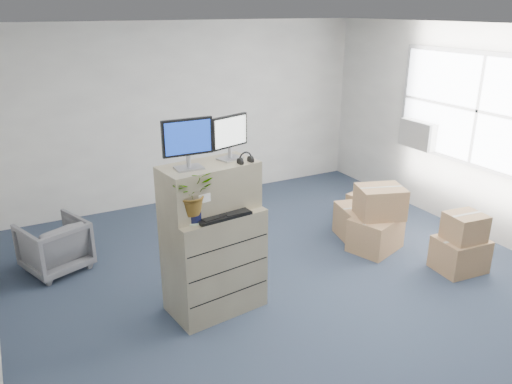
% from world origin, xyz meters
% --- Properties ---
extents(ground, '(7.00, 7.00, 0.00)m').
position_xyz_m(ground, '(0.00, 0.00, 0.00)').
color(ground, '#263545').
rests_on(ground, ground).
extents(wall_back, '(6.00, 0.02, 2.80)m').
position_xyz_m(wall_back, '(0.00, 3.51, 1.40)').
color(wall_back, '#BAB7B1').
rests_on(wall_back, ground).
extents(wall_right, '(0.02, 7.00, 2.80)m').
position_xyz_m(wall_right, '(3.01, 0.00, 1.40)').
color(wall_right, '#BAB7B1').
rests_on(wall_right, ground).
extents(window, '(0.07, 2.72, 1.52)m').
position_xyz_m(window, '(2.96, 0.50, 1.70)').
color(window, gray).
rests_on(window, wall_right).
extents(ac_unit, '(0.24, 0.60, 0.40)m').
position_xyz_m(ac_unit, '(2.87, 1.40, 1.20)').
color(ac_unit, '#B9B9B4').
rests_on(ac_unit, wall_right).
extents(filing_cabinet_lower, '(1.01, 0.69, 1.10)m').
position_xyz_m(filing_cabinet_lower, '(-0.94, 0.33, 0.55)').
color(filing_cabinet_lower, gray).
rests_on(filing_cabinet_lower, ground).
extents(filing_cabinet_upper, '(0.99, 0.59, 0.47)m').
position_xyz_m(filing_cabinet_upper, '(-0.95, 0.38, 1.33)').
color(filing_cabinet_upper, gray).
rests_on(filing_cabinet_upper, filing_cabinet_lower).
extents(monitor_left, '(0.48, 0.19, 0.48)m').
position_xyz_m(monitor_left, '(-1.17, 0.33, 1.84)').
color(monitor_left, '#99999E').
rests_on(monitor_left, filing_cabinet_upper).
extents(monitor_right, '(0.43, 0.23, 0.44)m').
position_xyz_m(monitor_right, '(-0.69, 0.44, 1.81)').
color(monitor_right, '#99999E').
rests_on(monitor_right, filing_cabinet_upper).
extents(headphones, '(0.15, 0.04, 0.15)m').
position_xyz_m(headphones, '(-0.62, 0.25, 1.61)').
color(headphones, black).
rests_on(headphones, filing_cabinet_upper).
extents(keyboard, '(0.57, 0.29, 0.03)m').
position_xyz_m(keyboard, '(-0.92, 0.16, 1.11)').
color(keyboard, black).
rests_on(keyboard, filing_cabinet_lower).
extents(mouse, '(0.10, 0.09, 0.03)m').
position_xyz_m(mouse, '(-0.60, 0.26, 1.11)').
color(mouse, silver).
rests_on(mouse, filing_cabinet_lower).
extents(water_bottle, '(0.07, 0.07, 0.26)m').
position_xyz_m(water_bottle, '(-0.86, 0.35, 1.23)').
color(water_bottle, '#999BA2').
rests_on(water_bottle, filing_cabinet_lower).
extents(phone_dock, '(0.07, 0.06, 0.14)m').
position_xyz_m(phone_dock, '(-1.01, 0.37, 1.15)').
color(phone_dock, silver).
rests_on(phone_dock, filing_cabinet_lower).
extents(external_drive, '(0.24, 0.19, 0.07)m').
position_xyz_m(external_drive, '(-0.63, 0.50, 1.13)').
color(external_drive, black).
rests_on(external_drive, filing_cabinet_lower).
extents(tissue_box, '(0.24, 0.13, 0.09)m').
position_xyz_m(tissue_box, '(-0.58, 0.51, 1.21)').
color(tissue_box, '#3D91D2').
rests_on(tissue_box, external_drive).
extents(potted_plant, '(0.42, 0.46, 0.42)m').
position_xyz_m(potted_plant, '(-1.21, 0.17, 1.34)').
color(potted_plant, '#B2CAA3').
rests_on(potted_plant, filing_cabinet_lower).
extents(office_chair, '(0.85, 0.82, 0.69)m').
position_xyz_m(office_chair, '(-2.32, 1.95, 0.34)').
color(office_chair, '#5A5A5E').
rests_on(office_chair, ground).
extents(cardboard_boxes, '(1.26, 2.11, 0.85)m').
position_xyz_m(cardboard_boxes, '(1.68, 0.62, 0.31)').
color(cardboard_boxes, '#986A49').
rests_on(cardboard_boxes, ground).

